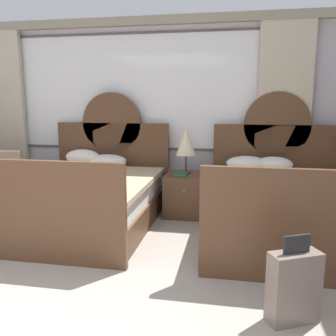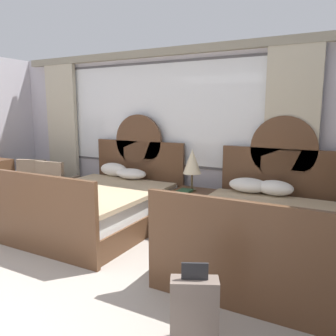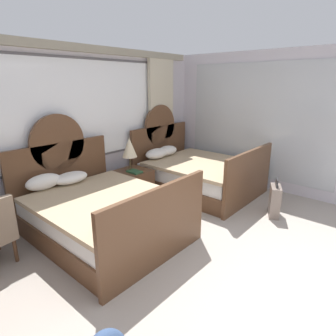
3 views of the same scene
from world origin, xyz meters
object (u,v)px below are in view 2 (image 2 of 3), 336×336
table_lamp_on_nightstand (192,162)px  armchair_by_window_left (57,183)px  nightstand_between_beds (192,210)px  suitcase_on_floor (194,310)px  bed_near_mirror (263,232)px  armchair_by_window_centre (38,181)px  bed_near_window (102,205)px  book_on_nightstand (184,191)px

table_lamp_on_nightstand → armchair_by_window_left: bearing=-173.8°
nightstand_between_beds → suitcase_on_floor: bearing=-65.3°
bed_near_mirror → table_lamp_on_nightstand: bearing=151.2°
nightstand_between_beds → table_lamp_on_nightstand: (-0.02, 0.05, 0.70)m
bed_near_mirror → armchair_by_window_centre: bed_near_mirror is taller
bed_near_window → armchair_by_window_left: bed_near_window is taller
armchair_by_window_left → armchair_by_window_centre: bearing=179.6°
armchair_by_window_left → armchair_by_window_centre: same height
nightstand_between_beds → suitcase_on_floor: size_ratio=0.93×
table_lamp_on_nightstand → book_on_nightstand: table_lamp_on_nightstand is taller
bed_near_mirror → armchair_by_window_centre: 4.16m
table_lamp_on_nightstand → armchair_by_window_left: size_ratio=0.70×
armchair_by_window_left → suitcase_on_floor: armchair_by_window_left is taller
bed_near_mirror → table_lamp_on_nightstand: 1.50m
bed_near_mirror → armchair_by_window_left: (-3.66, 0.38, 0.11)m
table_lamp_on_nightstand → armchair_by_window_left: table_lamp_on_nightstand is taller
suitcase_on_floor → nightstand_between_beds: bearing=114.7°
table_lamp_on_nightstand → book_on_nightstand: size_ratio=2.34×
bed_near_mirror → book_on_nightstand: size_ratio=8.33×
bed_near_window → bed_near_mirror: (2.35, 0.00, 0.00)m
bed_near_window → suitcase_on_floor: size_ratio=3.40×
bed_near_window → armchair_by_window_left: bearing=163.6°
table_lamp_on_nightstand → armchair_by_window_centre: size_ratio=0.70×
book_on_nightstand → suitcase_on_floor: size_ratio=0.41×
bed_near_window → armchair_by_window_centre: bearing=167.8°
bed_near_window → nightstand_between_beds: (1.18, 0.61, -0.07)m
bed_near_window → suitcase_on_floor: (2.21, -1.64, -0.09)m
suitcase_on_floor → armchair_by_window_centre: bearing=153.2°
bed_near_mirror → nightstand_between_beds: size_ratio=3.67×
bed_near_mirror → armchair_by_window_left: 3.68m
nightstand_between_beds → bed_near_mirror: bearing=-27.5°
book_on_nightstand → bed_near_window: bearing=-156.0°
nightstand_between_beds → book_on_nightstand: book_on_nightstand is taller
table_lamp_on_nightstand → suitcase_on_floor: 2.63m
book_on_nightstand → suitcase_on_floor: 2.42m
nightstand_between_beds → suitcase_on_floor: suitcase_on_floor is taller
bed_near_mirror → armchair_by_window_centre: bearing=174.7°
armchair_by_window_centre → nightstand_between_beds: bearing=4.2°
bed_near_window → nightstand_between_beds: size_ratio=3.67×
bed_near_mirror → book_on_nightstand: (-1.24, 0.49, 0.22)m
nightstand_between_beds → armchair_by_window_left: armchair_by_window_left is taller
nightstand_between_beds → armchair_by_window_centre: armchair_by_window_centre is taller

